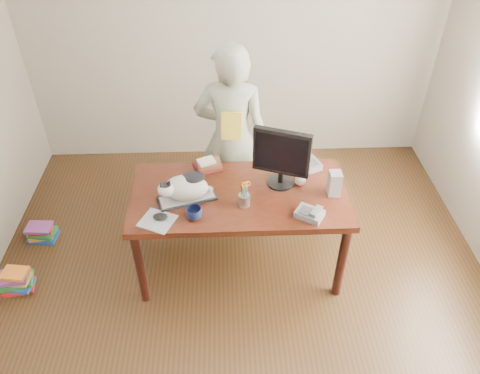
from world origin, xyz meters
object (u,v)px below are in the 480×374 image
(coffee_mug, at_px, (194,213))
(book_stack, at_px, (208,165))
(cat, at_px, (184,187))
(monitor, at_px, (282,156))
(keyboard, at_px, (187,199))
(book_pile_a, at_px, (17,281))
(mouse, at_px, (160,217))
(pen_cup, at_px, (244,199))
(calculator, at_px, (309,163))
(speaker, at_px, (334,183))
(book_pile_b, at_px, (42,232))
(phone, at_px, (310,214))
(desk, at_px, (239,202))
(baseball, at_px, (300,180))
(person, at_px, (231,138))

(coffee_mug, distance_m, book_stack, 0.58)
(cat, height_order, monitor, monitor)
(keyboard, bearing_deg, book_pile_a, 168.51)
(monitor, xyz_separation_m, coffee_mug, (-0.63, -0.35, -0.22))
(keyboard, distance_m, mouse, 0.26)
(pen_cup, relative_size, calculator, 0.90)
(monitor, bearing_deg, coffee_mug, -130.20)
(speaker, xyz_separation_m, book_pile_b, (-2.40, 0.38, -0.77))
(monitor, relative_size, book_pile_a, 1.75)
(coffee_mug, bearing_deg, speaker, 12.64)
(phone, relative_size, speaker, 1.19)
(desk, bearing_deg, book_pile_a, -170.97)
(coffee_mug, relative_size, calculator, 0.48)
(desk, height_order, phone, phone)
(mouse, xyz_separation_m, book_pile_a, (-1.19, 0.06, -0.69))
(monitor, bearing_deg, mouse, -137.19)
(calculator, bearing_deg, desk, -179.16)
(keyboard, distance_m, phone, 0.88)
(baseball, height_order, person, person)
(monitor, bearing_deg, pen_cup, -120.64)
(speaker, xyz_separation_m, person, (-0.73, 0.65, -0.02))
(desk, relative_size, cat, 4.04)
(book_pile_b, bearing_deg, book_pile_a, -93.13)
(speaker, bearing_deg, calculator, 110.60)
(desk, xyz_separation_m, phone, (0.48, -0.35, 0.18))
(keyboard, xyz_separation_m, speaker, (1.07, 0.03, 0.08))
(baseball, distance_m, book_pile_b, 2.31)
(speaker, bearing_deg, baseball, 153.18)
(desk, relative_size, monitor, 3.39)
(cat, relative_size, baseball, 4.76)
(desk, distance_m, pen_cup, 0.29)
(baseball, bearing_deg, pen_cup, -153.19)
(baseball, relative_size, calculator, 0.36)
(monitor, distance_m, person, 0.67)
(monitor, xyz_separation_m, pen_cup, (-0.28, -0.22, -0.21))
(monitor, xyz_separation_m, phone, (0.17, -0.36, -0.24))
(keyboard, height_order, person, person)
(cat, distance_m, book_pile_b, 1.60)
(keyboard, distance_m, speaker, 1.07)
(speaker, distance_m, person, 0.98)
(cat, distance_m, phone, 0.90)
(book_stack, distance_m, book_pile_a, 1.75)
(desk, height_order, book_pile_b, desk)
(cat, bearing_deg, monitor, -4.87)
(cat, distance_m, baseball, 0.87)
(monitor, height_order, mouse, monitor)
(monitor, relative_size, coffee_mug, 4.20)
(coffee_mug, xyz_separation_m, baseball, (0.78, 0.34, -0.00))
(cat, distance_m, calculator, 1.03)
(baseball, xyz_separation_m, person, (-0.50, 0.54, 0.04))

